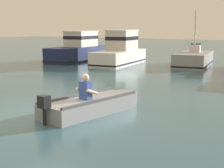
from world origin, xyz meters
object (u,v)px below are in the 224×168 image
at_px(moored_boat_navy, 79,50).
at_px(moored_boat_white, 120,52).
at_px(rowboat_with_person, 91,105).
at_px(moored_boat_grey, 194,59).

relative_size(moored_boat_navy, moored_boat_white, 1.05).
bearing_deg(rowboat_with_person, moored_boat_grey, 97.19).
height_order(rowboat_with_person, moored_boat_white, moored_boat_white).
bearing_deg(moored_boat_white, moored_boat_grey, 19.96).
distance_m(rowboat_with_person, moored_boat_white, 13.55).
relative_size(rowboat_with_person, moored_boat_grey, 0.74).
xyz_separation_m(moored_boat_navy, moored_boat_grey, (8.25, 1.52, -0.40)).
height_order(rowboat_with_person, moored_boat_navy, moored_boat_navy).
distance_m(moored_boat_navy, moored_boat_white, 3.68).
xyz_separation_m(moored_boat_white, moored_boat_grey, (4.57, 1.66, -0.42)).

